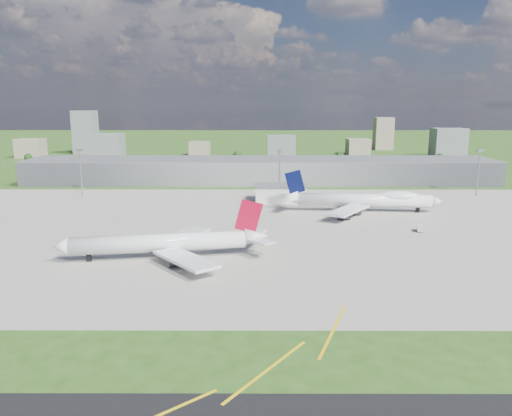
{
  "coord_description": "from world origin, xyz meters",
  "views": [
    {
      "loc": [
        -1.97,
        -158.98,
        49.67
      ],
      "look_at": [
        -2.65,
        37.45,
        9.0
      ],
      "focal_mm": 35.0,
      "sensor_mm": 36.0,
      "label": 1
    }
  ],
  "objects_px": {
    "airliner_red_twin": "(167,243)",
    "van_white_near": "(420,229)",
    "tug_yellow": "(155,247)",
    "airliner_blue_quad": "(364,200)"
  },
  "relations": [
    {
      "from": "airliner_red_twin",
      "to": "van_white_near",
      "type": "xyz_separation_m",
      "value": [
        94.6,
        35.18,
        -3.86
      ]
    },
    {
      "from": "airliner_red_twin",
      "to": "tug_yellow",
      "type": "xyz_separation_m",
      "value": [
        -6.35,
        9.95,
        -4.21
      ]
    },
    {
      "from": "airliner_red_twin",
      "to": "tug_yellow",
      "type": "height_order",
      "value": "airliner_red_twin"
    },
    {
      "from": "airliner_red_twin",
      "to": "airliner_blue_quad",
      "type": "relative_size",
      "value": 0.92
    },
    {
      "from": "airliner_red_twin",
      "to": "airliner_blue_quad",
      "type": "height_order",
      "value": "airliner_blue_quad"
    },
    {
      "from": "airliner_blue_quad",
      "to": "airliner_red_twin",
      "type": "bearing_deg",
      "value": -133.04
    },
    {
      "from": "van_white_near",
      "to": "airliner_blue_quad",
      "type": "bearing_deg",
      "value": 36.0
    },
    {
      "from": "airliner_red_twin",
      "to": "van_white_near",
      "type": "distance_m",
      "value": 101.01
    },
    {
      "from": "airliner_red_twin",
      "to": "tug_yellow",
      "type": "relative_size",
      "value": 18.45
    },
    {
      "from": "airliner_blue_quad",
      "to": "tug_yellow",
      "type": "xyz_separation_m",
      "value": [
        -86.36,
        -63.55,
        -4.61
      ]
    }
  ]
}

